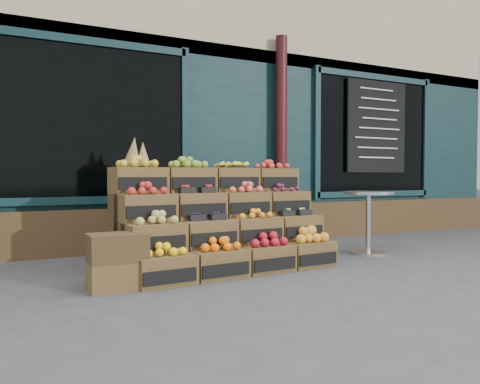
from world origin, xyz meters
name	(u,v)px	position (x,y,z in m)	size (l,w,h in m)	color
ground	(286,274)	(0.00, 0.00, 0.00)	(60.00, 60.00, 0.00)	#3E3E40
shop_facade	(151,109)	(0.00, 5.11, 2.40)	(12.00, 6.24, 4.80)	black
crate_display	(220,228)	(-0.48, 0.65, 0.45)	(2.41, 1.30, 1.46)	brown
spare_crates	(117,261)	(-1.75, 0.12, 0.26)	(0.52, 0.36, 0.51)	brown
bistro_table	(368,215)	(1.65, 0.58, 0.52)	(0.66, 0.66, 0.83)	#AEB0B5
shopkeeper	(82,171)	(-1.69, 2.65, 1.10)	(0.81, 0.53, 2.21)	#144623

